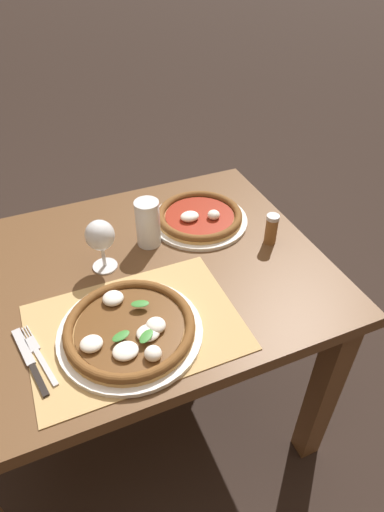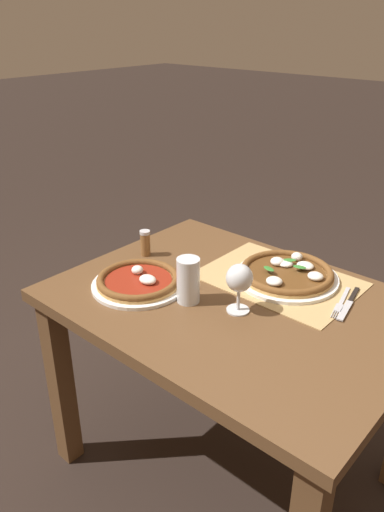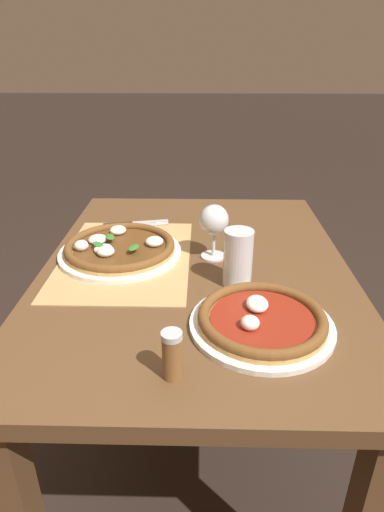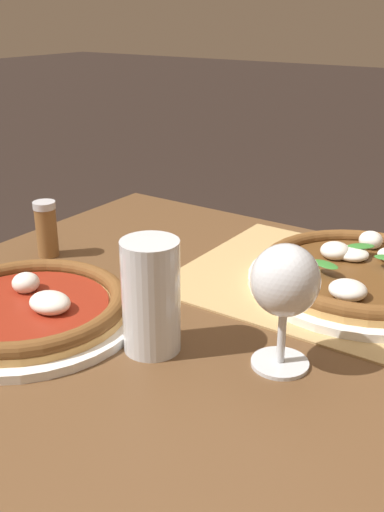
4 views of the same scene
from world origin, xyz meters
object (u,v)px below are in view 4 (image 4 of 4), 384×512
pint_glass (151,298)px  pepper_shaker (46,229)px  pizza_far (29,308)px  pizza_near (363,274)px  wine_glass (285,286)px

pint_glass → pepper_shaker: 0.36m
pizza_far → pepper_shaker: bearing=-49.3°
pizza_near → wine_glass: wine_glass is taller
wine_glass → pint_glass: bearing=20.3°
pizza_far → pizza_near: bearing=-133.1°
pizza_near → wine_glass: (0.00, 0.27, 0.08)m
wine_glass → pint_glass: size_ratio=1.07×
pizza_near → pint_glass: 0.36m
pepper_shaker → wine_glass: bearing=170.3°
pizza_far → wine_glass: (-0.33, -0.10, 0.09)m
pepper_shaker → pint_glass: bearing=157.5°
pizza_far → pint_glass: 0.19m
pizza_near → pepper_shaker: bearing=20.3°
pizza_near → pint_glass: (0.16, 0.32, 0.05)m
pizza_far → pint_glass: pint_glass is taller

